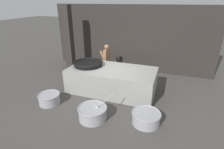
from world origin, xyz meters
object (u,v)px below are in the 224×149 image
Objects in this scene: prep_bowl_vegetables at (93,112)px; prep_bowl_meat at (146,117)px; giant_wok_near at (88,63)px; prep_bowl_extra at (49,98)px; cook at (107,59)px.

prep_bowl_meat is at bearing 12.37° from prep_bowl_vegetables.
prep_bowl_vegetables is at bearing -60.66° from giant_wok_near.
cook is at bearing 71.69° from prep_bowl_extra.
prep_bowl_extra is at bearing -178.84° from prep_bowl_meat.
prep_bowl_meat is (2.56, -3.16, -0.67)m from cook.
giant_wok_near is at bearing 119.34° from prep_bowl_vegetables.
prep_bowl_extra is at bearing 78.56° from cook.
giant_wok_near reaches higher than prep_bowl_extra.
cook is at bearing 77.74° from giant_wok_near.
cook is 3.69m from prep_bowl_vegetables.
cook is 1.52× the size of prep_bowl_vegetables.
prep_bowl_meat is (1.68, 0.37, -0.03)m from prep_bowl_vegetables.
giant_wok_near is 0.78× the size of cook.
giant_wok_near is 1.46m from cook.
cook reaches higher than prep_bowl_extra.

